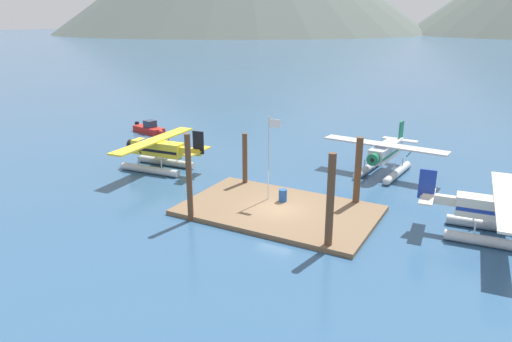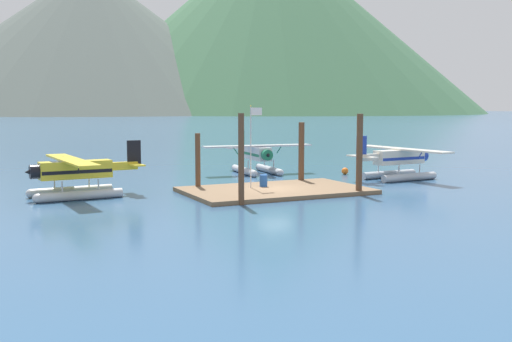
{
  "view_description": "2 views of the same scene",
  "coord_description": "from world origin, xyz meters",
  "px_view_note": "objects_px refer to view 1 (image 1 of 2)",
  "views": [
    {
      "loc": [
        12.89,
        -26.73,
        12.56
      ],
      "look_at": [
        -2.37,
        1.07,
        2.3
      ],
      "focal_mm": 32.8,
      "sensor_mm": 36.0,
      "label": 1
    },
    {
      "loc": [
        -19.88,
        -38.93,
        6.26
      ],
      "look_at": [
        -1.34,
        0.46,
        1.6
      ],
      "focal_mm": 42.42,
      "sensor_mm": 36.0,
      "label": 2
    }
  ],
  "objects_px": {
    "mooring_buoy": "(468,200)",
    "boat_red_open_west": "(150,129)",
    "fuel_drum": "(283,195)",
    "seaplane_silver_bow_right": "(384,156)",
    "seaplane_yellow_port_fwd": "(158,152)",
    "seaplane_cream_stbd_fwd": "(499,215)",
    "flagpole": "(270,149)"
  },
  "relations": [
    {
      "from": "seaplane_cream_stbd_fwd",
      "to": "seaplane_yellow_port_fwd",
      "type": "xyz_separation_m",
      "value": [
        -26.83,
        1.05,
        0.0
      ]
    },
    {
      "from": "flagpole",
      "to": "seaplane_cream_stbd_fwd",
      "type": "distance_m",
      "value": 14.84
    },
    {
      "from": "fuel_drum",
      "to": "seaplane_yellow_port_fwd",
      "type": "relative_size",
      "value": 0.08
    },
    {
      "from": "boat_red_open_west",
      "to": "seaplane_yellow_port_fwd",
      "type": "bearing_deg",
      "value": -45.99
    },
    {
      "from": "fuel_drum",
      "to": "seaplane_yellow_port_fwd",
      "type": "distance_m",
      "value": 13.47
    },
    {
      "from": "seaplane_cream_stbd_fwd",
      "to": "boat_red_open_west",
      "type": "bearing_deg",
      "value": 162.72
    },
    {
      "from": "flagpole",
      "to": "seaplane_silver_bow_right",
      "type": "relative_size",
      "value": 0.58
    },
    {
      "from": "flagpole",
      "to": "mooring_buoy",
      "type": "height_order",
      "value": "flagpole"
    },
    {
      "from": "seaplane_cream_stbd_fwd",
      "to": "boat_red_open_west",
      "type": "distance_m",
      "value": 38.68
    },
    {
      "from": "flagpole",
      "to": "seaplane_silver_bow_right",
      "type": "distance_m",
      "value": 12.28
    },
    {
      "from": "seaplane_silver_bow_right",
      "to": "seaplane_yellow_port_fwd",
      "type": "height_order",
      "value": "same"
    },
    {
      "from": "flagpole",
      "to": "seaplane_cream_stbd_fwd",
      "type": "relative_size",
      "value": 0.58
    },
    {
      "from": "seaplane_yellow_port_fwd",
      "to": "boat_red_open_west",
      "type": "xyz_separation_m",
      "value": [
        -10.09,
        10.44,
        -1.09
      ]
    },
    {
      "from": "flagpole",
      "to": "seaplane_silver_bow_right",
      "type": "bearing_deg",
      "value": 63.22
    },
    {
      "from": "seaplane_silver_bow_right",
      "to": "seaplane_yellow_port_fwd",
      "type": "xyz_separation_m",
      "value": [
        -17.69,
        -8.3,
        0.0
      ]
    },
    {
      "from": "seaplane_cream_stbd_fwd",
      "to": "seaplane_yellow_port_fwd",
      "type": "distance_m",
      "value": 26.85
    },
    {
      "from": "flagpole",
      "to": "seaplane_yellow_port_fwd",
      "type": "height_order",
      "value": "flagpole"
    },
    {
      "from": "mooring_buoy",
      "to": "seaplane_yellow_port_fwd",
      "type": "distance_m",
      "value": 25.18
    },
    {
      "from": "boat_red_open_west",
      "to": "flagpole",
      "type": "bearing_deg",
      "value": -29.93
    },
    {
      "from": "boat_red_open_west",
      "to": "seaplane_silver_bow_right",
      "type": "bearing_deg",
      "value": -4.4
    },
    {
      "from": "fuel_drum",
      "to": "seaplane_silver_bow_right",
      "type": "bearing_deg",
      "value": 67.27
    },
    {
      "from": "mooring_buoy",
      "to": "seaplane_cream_stbd_fwd",
      "type": "xyz_separation_m",
      "value": [
        2.04,
        -5.26,
        1.26
      ]
    },
    {
      "from": "seaplane_silver_bow_right",
      "to": "boat_red_open_west",
      "type": "xyz_separation_m",
      "value": [
        -27.77,
        2.14,
        -1.09
      ]
    },
    {
      "from": "seaplane_cream_stbd_fwd",
      "to": "mooring_buoy",
      "type": "bearing_deg",
      "value": 111.2
    },
    {
      "from": "flagpole",
      "to": "fuel_drum",
      "type": "height_order",
      "value": "flagpole"
    },
    {
      "from": "mooring_buoy",
      "to": "boat_red_open_west",
      "type": "bearing_deg",
      "value": 169.87
    },
    {
      "from": "flagpole",
      "to": "boat_red_open_west",
      "type": "xyz_separation_m",
      "value": [
        -22.36,
        12.87,
        -3.57
      ]
    },
    {
      "from": "seaplane_cream_stbd_fwd",
      "to": "fuel_drum",
      "type": "bearing_deg",
      "value": -174.75
    },
    {
      "from": "fuel_drum",
      "to": "mooring_buoy",
      "type": "bearing_deg",
      "value": 29.4
    },
    {
      "from": "flagpole",
      "to": "mooring_buoy",
      "type": "xyz_separation_m",
      "value": [
        12.52,
        6.64,
        -3.75
      ]
    },
    {
      "from": "seaplane_yellow_port_fwd",
      "to": "boat_red_open_west",
      "type": "bearing_deg",
      "value": 134.01
    },
    {
      "from": "mooring_buoy",
      "to": "seaplane_cream_stbd_fwd",
      "type": "height_order",
      "value": "seaplane_cream_stbd_fwd"
    }
  ]
}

